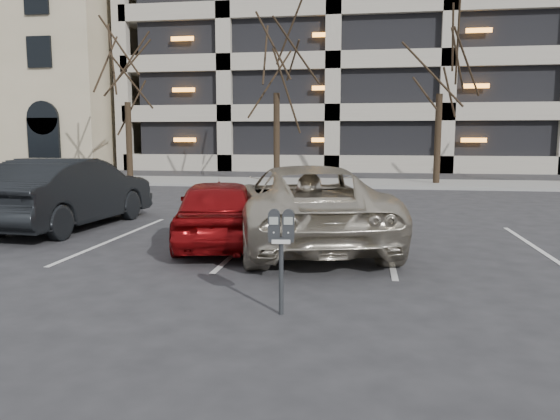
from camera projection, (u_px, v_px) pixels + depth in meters
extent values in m
plane|color=#28282B|center=(304.00, 273.00, 8.57)|extent=(140.00, 140.00, 0.00)
cube|color=gray|center=(343.00, 183.00, 24.23)|extent=(80.00, 4.00, 0.12)
cube|color=silver|center=(117.00, 238.00, 11.45)|extent=(0.10, 5.20, 0.00)
cube|color=silver|center=(247.00, 242.00, 11.03)|extent=(0.10, 5.20, 0.00)
cube|color=silver|center=(388.00, 246.00, 10.61)|extent=(0.10, 5.20, 0.00)
cube|color=silver|center=(541.00, 251.00, 10.18)|extent=(0.10, 5.20, 0.00)
cube|color=black|center=(524.00, 39.00, 38.83)|extent=(49.92, 19.20, 18.00)
cylinder|color=black|center=(129.00, 142.00, 25.50)|extent=(0.28, 0.28, 3.69)
cylinder|color=black|center=(277.00, 139.00, 24.42)|extent=(0.28, 0.28, 4.02)
cylinder|color=black|center=(438.00, 140.00, 23.37)|extent=(0.28, 0.28, 3.90)
cylinder|color=black|center=(281.00, 278.00, 6.51)|extent=(0.06, 0.06, 0.90)
cube|color=black|center=(281.00, 239.00, 6.45)|extent=(0.31, 0.13, 0.06)
cube|color=silver|center=(281.00, 242.00, 6.40)|extent=(0.22, 0.03, 0.05)
cube|color=gray|center=(274.00, 221.00, 6.36)|extent=(0.11, 0.02, 0.09)
cube|color=gray|center=(288.00, 221.00, 6.35)|extent=(0.11, 0.02, 0.09)
imported|color=beige|center=(305.00, 205.00, 10.70)|extent=(3.98, 6.14, 1.57)
cube|color=#E43904|center=(280.00, 167.00, 9.68)|extent=(0.10, 0.20, 0.01)
imported|color=maroon|center=(219.00, 211.00, 10.66)|extent=(2.35, 4.18, 1.34)
imported|color=black|center=(70.00, 193.00, 12.70)|extent=(2.11, 5.07, 1.63)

